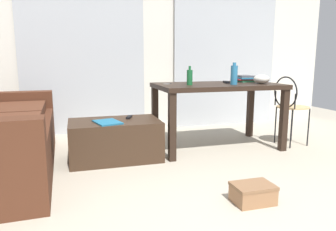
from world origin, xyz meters
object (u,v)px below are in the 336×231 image
at_px(tv_remote_primary, 129,117).
at_px(shoebox, 253,193).
at_px(coffee_table, 115,140).
at_px(wire_chair, 289,102).
at_px(bowl, 261,79).
at_px(tv_remote_on_table, 226,82).
at_px(bottle_near, 190,77).
at_px(bottle_far, 234,75).
at_px(scissors, 169,84).
at_px(magazine, 107,122).
at_px(craft_table, 217,92).
at_px(book_stack, 244,79).

relative_size(tv_remote_primary, shoebox, 0.48).
xyz_separation_m(coffee_table, wire_chair, (2.05, -0.04, 0.32)).
xyz_separation_m(bowl, tv_remote_on_table, (-0.32, 0.23, -0.04)).
xyz_separation_m(bottle_near, tv_remote_primary, (-0.66, 0.06, -0.41)).
bearing_deg(bottle_near, coffee_table, -177.55).
relative_size(bottle_far, scissors, 2.08).
relative_size(bottle_near, magazine, 0.69).
bearing_deg(wire_chair, bottle_near, 176.68).
distance_m(wire_chair, tv_remote_on_table, 0.78).
xyz_separation_m(wire_chair, bottle_near, (-1.23, 0.07, 0.31)).
height_order(coffee_table, scissors, scissors).
distance_m(bottle_near, tv_remote_primary, 0.78).
bearing_deg(craft_table, wire_chair, -10.77).
bearing_deg(book_stack, bottle_near, -160.68).
bearing_deg(coffee_table, bottle_far, -2.24).
xyz_separation_m(craft_table, book_stack, (0.44, 0.19, 0.14)).
height_order(bottle_near, bottle_far, bottle_far).
relative_size(coffee_table, bottle_near, 4.44).
height_order(magazine, shoebox, magazine).
relative_size(magazine, shoebox, 1.02).
bearing_deg(craft_table, tv_remote_primary, -178.13).
bearing_deg(scissors, bowl, -15.78).
xyz_separation_m(craft_table, tv_remote_on_table, (0.15, 0.07, 0.11)).
bearing_deg(scissors, craft_table, -13.61).
xyz_separation_m(coffee_table, shoebox, (0.82, -1.30, -0.13)).
xyz_separation_m(craft_table, shoebox, (-0.37, -1.42, -0.58)).
distance_m(scissors, magazine, 0.88).
height_order(wire_chair, bottle_near, bottle_near).
xyz_separation_m(book_stack, shoebox, (-0.82, -1.62, -0.71)).
height_order(bottle_far, tv_remote_on_table, bottle_far).
distance_m(craft_table, shoebox, 1.58).
distance_m(bottle_far, scissors, 0.73).
relative_size(wire_chair, shoebox, 2.84).
bearing_deg(bottle_near, bottle_far, -10.20).
relative_size(wire_chair, magazine, 2.78).
bearing_deg(coffee_table, bowl, -0.95).
distance_m(scissors, tv_remote_primary, 0.61).
xyz_separation_m(craft_table, bottle_far, (0.11, -0.18, 0.21)).
relative_size(coffee_table, bowl, 5.08).
bearing_deg(bowl, tv_remote_on_table, 144.82).
xyz_separation_m(bottle_near, bottle_far, (0.48, -0.09, 0.02)).
height_order(bottle_near, shoebox, bottle_near).
height_order(coffee_table, bottle_far, bottle_far).
bearing_deg(book_stack, tv_remote_on_table, -157.95).
xyz_separation_m(book_stack, tv_remote_primary, (-1.48, -0.23, -0.37)).
bearing_deg(shoebox, tv_remote_primary, 115.27).
bearing_deg(bowl, book_stack, 93.92).
distance_m(wire_chair, book_stack, 0.60).
bearing_deg(magazine, tv_remote_on_table, -2.94).
bearing_deg(shoebox, bottle_near, 89.85).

